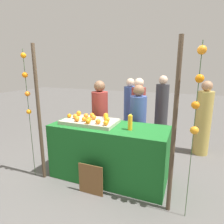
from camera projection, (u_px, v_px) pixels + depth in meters
ground_plane at (109, 177)px, 3.37m from camera, size 24.00×24.00×0.00m
stall_counter at (109, 152)px, 3.26m from camera, size 1.95×0.77×0.95m
orange_tray at (90, 122)px, 3.29m from camera, size 0.94×0.54×0.06m
orange_0 at (84, 119)px, 3.18m from camera, size 0.08×0.08×0.08m
orange_1 at (86, 116)px, 3.39m from camera, size 0.09×0.09×0.09m
orange_2 at (94, 117)px, 3.28m from camera, size 0.09×0.09×0.09m
orange_3 at (107, 120)px, 3.12m from camera, size 0.09×0.09×0.09m
orange_4 at (92, 115)px, 3.44m from camera, size 0.08×0.08×0.08m
orange_5 at (106, 116)px, 3.39m from camera, size 0.09×0.09×0.09m
orange_6 at (88, 121)px, 3.04m from camera, size 0.08×0.08×0.08m
orange_7 at (77, 118)px, 3.26m from camera, size 0.07×0.07×0.07m
orange_8 at (79, 113)px, 3.56m from camera, size 0.09×0.09×0.09m
orange_9 at (75, 116)px, 3.35m from camera, size 0.08×0.08×0.08m
orange_10 at (77, 119)px, 3.17m from camera, size 0.08×0.08×0.08m
orange_11 at (98, 121)px, 3.03m from camera, size 0.08×0.08×0.08m
orange_12 at (89, 119)px, 3.15m from camera, size 0.08×0.08×0.08m
orange_13 at (69, 116)px, 3.42m from camera, size 0.07×0.07×0.07m
orange_14 at (106, 123)px, 2.95m from camera, size 0.08×0.08×0.08m
orange_15 at (106, 118)px, 3.28m from camera, size 0.08×0.08×0.08m
juice_bottle at (130, 123)px, 2.92m from camera, size 0.07×0.07×0.25m
chalkboard_sign at (91, 180)px, 2.87m from camera, size 0.40×0.03×0.50m
vendor_left at (100, 123)px, 3.95m from camera, size 0.33×0.33×1.64m
vendor_right at (138, 128)px, 3.71m from camera, size 0.32×0.32×1.58m
crowd_person_0 at (138, 115)px, 4.57m from camera, size 0.33×0.33×1.65m
crowd_person_1 at (203, 121)px, 4.12m from camera, size 0.32×0.32×1.62m
crowd_person_2 at (130, 110)px, 5.15m from camera, size 0.32×0.32×1.61m
crowd_person_3 at (161, 110)px, 5.06m from camera, size 0.34×0.34×1.69m
canopy_post_left at (39, 115)px, 3.11m from camera, size 0.06×0.06×2.25m
canopy_post_right at (174, 131)px, 2.35m from camera, size 0.06×0.06×2.25m
garland_strand_left at (26, 85)px, 3.05m from camera, size 0.10×0.09×2.17m
garland_strand_right at (198, 93)px, 2.12m from camera, size 0.11×0.10×2.17m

